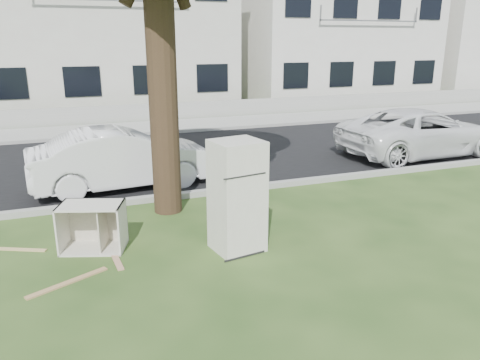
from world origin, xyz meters
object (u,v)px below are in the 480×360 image
object	(u,v)px
cabinet	(93,227)
car_center	(124,158)
fridge	(237,196)
car_right	(421,132)

from	to	relation	value
cabinet	car_center	bearing A→B (deg)	93.13
fridge	car_center	distance (m)	4.17
car_right	cabinet	bearing A→B (deg)	108.14
fridge	cabinet	size ratio (longest dim) A/B	1.82
fridge	car_center	bearing A→B (deg)	97.76
car_center	car_right	xyz separation A→B (m)	(8.39, 0.18, 0.00)
cabinet	car_right	bearing A→B (deg)	38.58
cabinet	car_center	world-z (taller)	car_center
cabinet	fridge	bearing A→B (deg)	-1.51
fridge	car_right	bearing A→B (deg)	20.31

